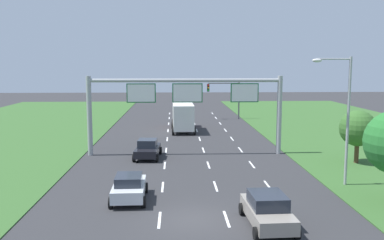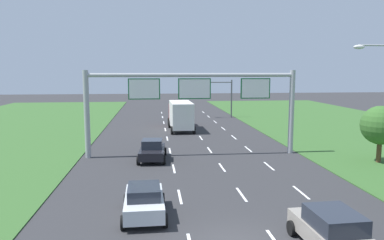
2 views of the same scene
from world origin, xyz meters
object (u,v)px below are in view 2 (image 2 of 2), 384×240
sign_gantry (194,96)px  roadside_tree_mid (381,125)px  car_near_red (334,232)px  traffic_light_mast (219,92)px  box_truck (180,115)px  car_mid_lane (144,201)px  car_lead_silver (152,150)px

sign_gantry → roadside_tree_mid: (13.67, -4.08, -2.04)m
car_near_red → traffic_light_mast: 41.77m
traffic_light_mast → roadside_tree_mid: (7.28, -28.44, -0.98)m
sign_gantry → roadside_tree_mid: size_ratio=3.95×
car_near_red → roadside_tree_mid: size_ratio=1.05×
box_truck → roadside_tree_mid: bearing=-53.3°
car_near_red → traffic_light_mast: traffic_light_mast is taller
roadside_tree_mid → traffic_light_mast: bearing=104.4°
car_mid_lane → traffic_light_mast: bearing=73.5°
traffic_light_mast → sign_gantry: bearing=-104.7°
car_mid_lane → car_lead_silver: bearing=86.8°
car_lead_silver → box_truck: 15.38m
car_mid_lane → roadside_tree_mid: bearing=25.3°
car_lead_silver → box_truck: box_truck is taller
roadside_tree_mid → car_mid_lane: bearing=-153.4°
sign_gantry → traffic_light_mast: bearing=75.3°
car_lead_silver → box_truck: size_ratio=0.52×
car_mid_lane → sign_gantry: sign_gantry is taller
traffic_light_mast → car_lead_silver: bearing=-110.9°
car_lead_silver → box_truck: (3.31, 14.98, 1.01)m
box_truck → roadside_tree_mid: size_ratio=1.92×
sign_gantry → car_lead_silver: bearing=-159.3°
box_truck → car_mid_lane: bearing=-99.0°
car_mid_lane → roadside_tree_mid: roadside_tree_mid is taller
roadside_tree_mid → car_near_red: bearing=-127.7°
car_near_red → roadside_tree_mid: 16.71m
car_lead_silver → sign_gantry: size_ratio=0.25×
sign_gantry → traffic_light_mast: 25.21m
car_near_red → car_lead_silver: bearing=111.1°
traffic_light_mast → roadside_tree_mid: traffic_light_mast is taller
car_mid_lane → traffic_light_mast: (10.17, 37.18, 3.07)m
car_mid_lane → traffic_light_mast: traffic_light_mast is taller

